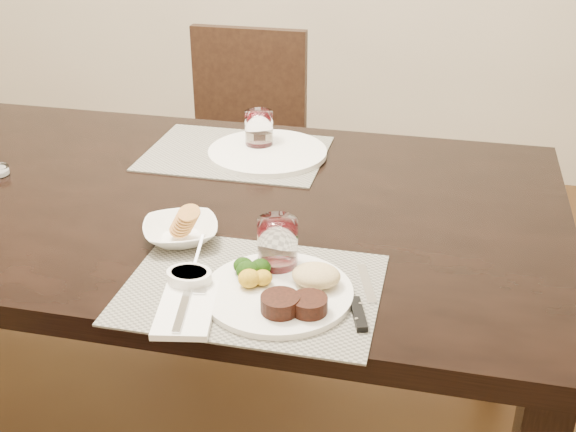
% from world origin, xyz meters
% --- Properties ---
extents(ground_plane, '(4.50, 4.50, 0.00)m').
position_xyz_m(ground_plane, '(0.00, 0.00, 0.00)').
color(ground_plane, '#422715').
rests_on(ground_plane, ground).
extents(dining_table, '(2.00, 1.00, 0.75)m').
position_xyz_m(dining_table, '(0.00, 0.00, 0.67)').
color(dining_table, black).
rests_on(dining_table, ground).
extents(chair_far, '(0.42, 0.42, 0.90)m').
position_xyz_m(chair_far, '(0.00, 0.93, 0.50)').
color(chair_far, black).
rests_on(chair_far, ground).
extents(placemat_near, '(0.46, 0.34, 0.00)m').
position_xyz_m(placemat_near, '(0.40, -0.35, 0.75)').
color(placemat_near, gray).
rests_on(placemat_near, dining_table).
extents(placemat_far, '(0.46, 0.34, 0.00)m').
position_xyz_m(placemat_far, '(0.18, 0.26, 0.75)').
color(placemat_far, gray).
rests_on(placemat_far, dining_table).
extents(dinner_plate, '(0.27, 0.27, 0.05)m').
position_xyz_m(dinner_plate, '(0.46, -0.37, 0.77)').
color(dinner_plate, white).
rests_on(dinner_plate, placemat_near).
extents(napkin_fork, '(0.12, 0.18, 0.02)m').
position_xyz_m(napkin_fork, '(0.31, -0.45, 0.76)').
color(napkin_fork, white).
rests_on(napkin_fork, placemat_near).
extents(steak_knife, '(0.05, 0.22, 0.01)m').
position_xyz_m(steak_knife, '(0.60, -0.37, 0.76)').
color(steak_knife, silver).
rests_on(steak_knife, placemat_near).
extents(cracker_bowl, '(0.20, 0.20, 0.07)m').
position_xyz_m(cracker_bowl, '(0.21, -0.21, 0.77)').
color(cracker_bowl, white).
rests_on(cracker_bowl, placemat_near).
extents(sauce_ramekin, '(0.08, 0.12, 0.07)m').
position_xyz_m(sauce_ramekin, '(0.29, -0.37, 0.77)').
color(sauce_ramekin, white).
rests_on(sauce_ramekin, placemat_near).
extents(wine_glass_near, '(0.08, 0.08, 0.10)m').
position_xyz_m(wine_glass_near, '(0.43, -0.28, 0.80)').
color(wine_glass_near, white).
rests_on(wine_glass_near, placemat_near).
extents(far_plate, '(0.31, 0.31, 0.01)m').
position_xyz_m(far_plate, '(0.27, 0.27, 0.76)').
color(far_plate, white).
rests_on(far_plate, placemat_far).
extents(wine_glass_far, '(0.07, 0.07, 0.10)m').
position_xyz_m(wine_glass_far, '(0.24, 0.31, 0.80)').
color(wine_glass_far, white).
rests_on(wine_glass_far, placemat_far).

